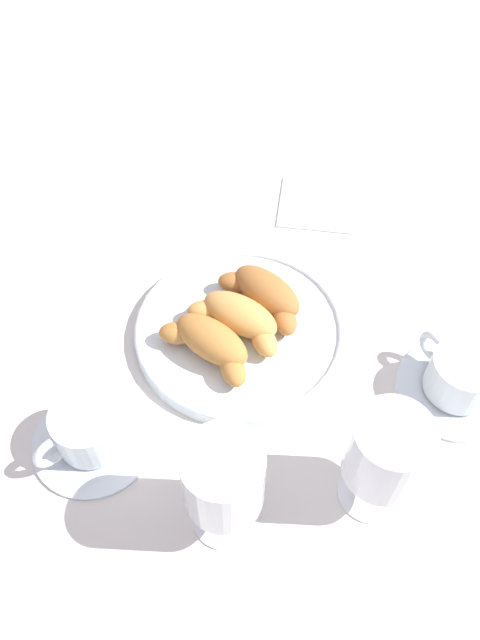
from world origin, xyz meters
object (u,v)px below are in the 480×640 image
Objects in this scene: croissant_extra at (210,343)px; croissant_small at (239,317)px; pastry_plate at (240,330)px; juice_glass_left at (223,482)px; folded_napkin at (317,204)px; croissant_large at (265,293)px; coffee_cup_far at (89,431)px; coffee_cup_near at (459,378)px; juice_glass_right at (387,453)px.

croissant_small is at bearing -98.76° from croissant_extra.
juice_glass_left is (-0.11, 0.20, 0.08)m from pastry_plate.
juice_glass_left is at bearing 107.92° from folded_napkin.
croissant_large is 0.27m from coffee_cup_far.
juice_glass_left is at bearing -176.38° from coffee_cup_far.
coffee_cup_near is 0.31m from juice_glass_left.
croissant_small is (-0.00, 0.00, 0.03)m from pastry_plate.
croissant_small is 1.00× the size of croissant_extra.
croissant_large reaches higher than folded_napkin.
pastry_plate is 2.38× the size of folded_napkin.
croissant_small is 0.27m from folded_napkin.
juice_glass_left is at bearing 113.50° from croissant_large.
croissant_small and croissant_extra have the same top height.
juice_glass_left reaches higher than croissant_small.
croissant_large is 0.25m from coffee_cup_near.
juice_glass_left reaches higher than folded_napkin.
juice_glass_right is (-0.23, 0.04, 0.06)m from croissant_extra.
juice_glass_left and juice_glass_right have the same top height.
juice_glass_right reaches higher than croissant_extra.
croissant_large is 0.98× the size of croissant_small.
croissant_extra is at bearing 25.10° from coffee_cup_near.
croissant_small is 0.05m from croissant_extra.
juice_glass_right reaches higher than folded_napkin.
juice_glass_left is at bearing 119.97° from croissant_small.
croissant_extra is (0.01, 0.10, 0.00)m from croissant_large.
croissant_large is at bearing 101.02° from folded_napkin.
juice_glass_left is (0.14, 0.27, 0.07)m from coffee_cup_near.
coffee_cup_far is at bearing 22.37° from juice_glass_right.
croissant_large is at bearing -33.07° from juice_glass_right.
croissant_large is at bearing -98.21° from croissant_extra.
croissant_extra reaches higher than pastry_plate.
folded_napkin is (0.03, -0.31, -0.04)m from croissant_extra.
juice_glass_left is at bearing 119.59° from pastry_plate.
folded_napkin is at bearing -84.97° from croissant_extra.
juice_glass_left is 0.15m from juice_glass_right.
croissant_extra is (0.01, 0.05, 0.03)m from pastry_plate.
folded_napkin is (-0.02, -0.47, -0.02)m from coffee_cup_far.
croissant_large is at bearing -98.23° from pastry_plate.
coffee_cup_near is 1.00× the size of coffee_cup_far.
croissant_small is at bearing 82.35° from croissant_large.
croissant_large is 0.99× the size of coffee_cup_near.
pastry_plate is 0.26m from folded_napkin.
pastry_plate is at bearing 81.77° from croissant_large.
pastry_plate is at bearing -60.41° from juice_glass_left.
croissant_extra is at bearing -50.70° from juice_glass_left.
coffee_cup_far is at bearing 87.66° from folded_napkin.
juice_glass_right is at bearing 146.93° from croissant_large.
coffee_cup_far is (0.31, 0.28, 0.00)m from coffee_cup_near.
croissant_extra is 0.32m from folded_napkin.
croissant_extra is 1.01× the size of coffee_cup_far.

